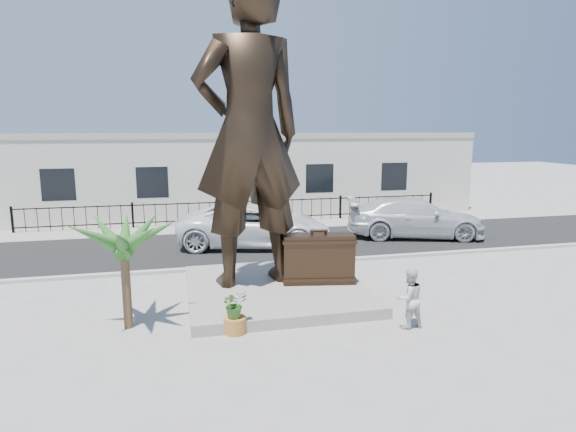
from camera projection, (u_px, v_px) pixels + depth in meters
name	position (u px, v px, depth m)	size (l,w,h in m)	color
ground	(305.00, 311.00, 13.23)	(100.00, 100.00, 0.00)	#9E9991
street	(257.00, 244.00, 20.90)	(40.00, 7.00, 0.01)	black
curb	(272.00, 264.00, 17.53)	(40.00, 0.25, 0.12)	#A5A399
far_sidewalk	(244.00, 226.00, 24.73)	(40.00, 2.50, 0.02)	#9E9991
plinth	(276.00, 289.00, 14.53)	(5.20, 5.20, 0.30)	gray
fence	(242.00, 212.00, 25.39)	(22.00, 0.10, 1.20)	black
building	(232.00, 174.00, 29.12)	(28.00, 7.00, 4.40)	silver
statue	(249.00, 133.00, 13.99)	(3.29, 2.16, 9.02)	black
suitcase	(319.00, 259.00, 14.61)	(2.13, 0.68, 1.50)	black
tourist	(409.00, 298.00, 12.01)	(0.75, 0.58, 1.54)	silver
car_white	(254.00, 225.00, 20.40)	(2.96, 6.42, 1.78)	white
car_silver	(415.00, 217.00, 22.12)	(2.51, 6.18, 1.79)	silver
worker	(262.00, 206.00, 24.61)	(1.28, 0.74, 1.98)	orange
palm_tree	(129.00, 327.00, 12.14)	(1.80, 1.80, 3.20)	#275920
planter	(235.00, 325.00, 11.78)	(0.56, 0.56, 0.40)	#AC6C2D
shrub	(235.00, 304.00, 11.68)	(0.62, 0.54, 0.69)	#305F1F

